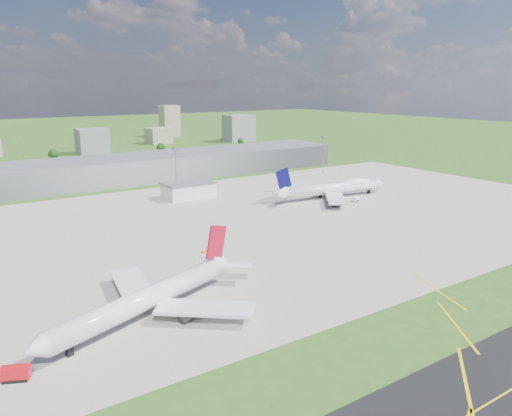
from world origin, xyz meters
TOP-DOWN VIEW (x-y plane):
  - ground at (0.00, 150.00)m, footprint 1400.00×1400.00m
  - apron at (10.00, 40.00)m, footprint 360.00×190.00m
  - terminal at (0.00, 165.00)m, footprint 300.00×42.00m
  - ops_building at (10.00, 100.00)m, footprint 26.00×16.00m
  - mast_center at (10.00, 115.00)m, footprint 3.50×2.00m
  - mast_east at (120.00, 115.00)m, footprint 3.50×2.00m
  - airliner_red_twin at (-62.04, -23.01)m, footprint 66.92×50.71m
  - airliner_blue_quad at (74.93, 55.62)m, footprint 71.43×55.53m
  - crash_tender at (-97.28, -35.68)m, footprint 6.30×4.70m
  - tug_yellow at (-27.03, 11.29)m, footprint 3.43×2.23m
  - van_white_near at (64.86, 46.97)m, footprint 3.41×5.55m
  - van_white_far at (78.64, 42.42)m, footprint 4.76×3.26m
  - bldg_c at (20.00, 310.00)m, footprint 26.00×20.00m
  - bldg_ce at (100.00, 350.00)m, footprint 22.00×24.00m
  - bldg_e at (180.00, 320.00)m, footprint 30.00×22.00m
  - bldg_tall_e at (140.00, 410.00)m, footprint 20.00×18.00m
  - tree_c at (-20.00, 280.00)m, footprint 8.10×8.10m
  - tree_e at (70.00, 275.00)m, footprint 7.65×7.65m
  - tree_far_e at (160.00, 285.00)m, footprint 6.30×6.30m

SIDE VIEW (x-z plane):
  - ground at x=0.00m, z-range 0.00..0.00m
  - apron at x=10.00m, z-range 0.00..0.08m
  - tug_yellow at x=-27.03m, z-range 0.04..1.69m
  - van_white_far at x=78.64m, z-range 0.02..2.30m
  - van_white_near at x=64.86m, z-range 0.01..2.63m
  - crash_tender at x=-97.28m, z-range 0.00..3.05m
  - ops_building at x=10.00m, z-range 0.00..8.00m
  - tree_far_e at x=160.00m, z-range 0.68..8.38m
  - airliner_red_twin at x=-62.04m, z-range -4.46..14.64m
  - airliner_blue_quad at x=74.93m, z-range -4.15..14.53m
  - tree_e at x=70.00m, z-range 0.84..10.19m
  - tree_c at x=-20.00m, z-range 0.89..10.79m
  - terminal at x=0.00m, z-range 0.00..15.00m
  - bldg_ce at x=100.00m, z-range 0.00..16.00m
  - bldg_c at x=20.00m, z-range 0.00..22.00m
  - bldg_e at x=180.00m, z-range 0.00..28.00m
  - mast_center at x=10.00m, z-range 4.76..30.66m
  - mast_east at x=120.00m, z-range 4.76..30.66m
  - bldg_tall_e at x=140.00m, z-range 0.00..36.00m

